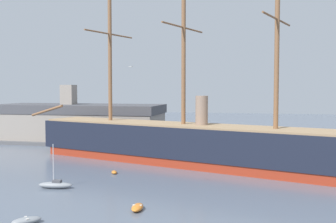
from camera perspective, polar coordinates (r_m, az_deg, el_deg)
name	(u,v)px	position (r m, az deg, el deg)	size (l,w,h in m)	color
tall_ship	(183,143)	(72.61, 2.16, -4.41)	(69.70, 28.33, 34.66)	maroon
dinghy_foreground_left	(27,221)	(44.15, -19.17, -14.21)	(2.96, 2.89, 0.68)	gray
dinghy_near_centre	(137,207)	(46.31, -4.31, -13.23)	(1.45, 2.87, 0.65)	orange
sailboat_mid_left	(55,185)	(57.74, -15.47, -9.83)	(4.76, 2.02, 6.00)	gray
dinghy_alongside_bow	(114,172)	(65.69, -7.55, -8.40)	(1.57, 2.07, 0.45)	orange
motorboat_far_left	(83,149)	(88.49, -11.81, -5.20)	(4.06, 2.87, 1.57)	gray
dockside_warehouse_left	(80,123)	(104.74, -12.23, -1.62)	(44.54, 18.02, 14.35)	#565659
seagull_in_flight	(131,67)	(48.62, -5.19, 6.27)	(0.84, 0.79, 0.13)	silver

